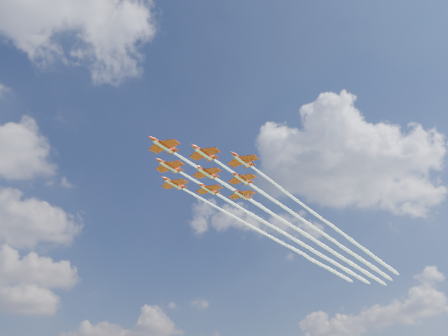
# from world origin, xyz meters

# --- Properties ---
(jet_lead) EXTENTS (151.82, 61.08, 2.84)m
(jet_lead) POSITION_xyz_m (48.94, 22.57, 85.15)
(jet_lead) COLOR #B12509
(jet_row2_port) EXTENTS (151.82, 61.08, 2.84)m
(jet_row2_port) POSITION_xyz_m (61.13, 19.70, 85.15)
(jet_row2_port) COLOR #B12509
(jet_row2_starb) EXTENTS (151.82, 61.08, 2.84)m
(jet_row2_starb) POSITION_xyz_m (56.14, 32.81, 85.15)
(jet_row2_starb) COLOR #B12509
(jet_row3_port) EXTENTS (151.82, 61.08, 2.84)m
(jet_row3_port) POSITION_xyz_m (73.32, 16.83, 85.15)
(jet_row3_port) COLOR #B12509
(jet_row3_centre) EXTENTS (151.82, 61.08, 2.84)m
(jet_row3_centre) POSITION_xyz_m (68.33, 29.94, 85.15)
(jet_row3_centre) COLOR #B12509
(jet_row3_starb) EXTENTS (151.82, 61.08, 2.84)m
(jet_row3_starb) POSITION_xyz_m (63.35, 43.06, 85.15)
(jet_row3_starb) COLOR #B12509
(jet_row4_port) EXTENTS (151.82, 61.08, 2.84)m
(jet_row4_port) POSITION_xyz_m (80.53, 27.07, 85.15)
(jet_row4_port) COLOR #B12509
(jet_row4_starb) EXTENTS (151.82, 61.08, 2.84)m
(jet_row4_starb) POSITION_xyz_m (75.54, 40.19, 85.15)
(jet_row4_starb) COLOR #B12509
(jet_tail) EXTENTS (151.82, 61.08, 2.84)m
(jet_tail) POSITION_xyz_m (87.73, 37.32, 85.15)
(jet_tail) COLOR #B12509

